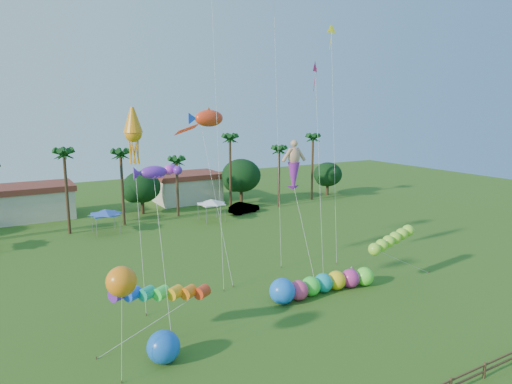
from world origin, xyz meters
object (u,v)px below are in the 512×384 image
caterpillar_inflatable (319,284)px  blue_ball (164,347)px  spectator_b (352,276)px  car_b (244,208)px

caterpillar_inflatable → blue_ball: caterpillar_inflatable is taller
caterpillar_inflatable → spectator_b: bearing=6.4°
caterpillar_inflatable → blue_ball: bearing=-164.6°
car_b → spectator_b: spectator_b is taller
spectator_b → caterpillar_inflatable: 3.94m
car_b → blue_ball: bearing=128.9°
car_b → spectator_b: 29.63m
car_b → blue_ball: (-23.68, -32.95, 0.22)m
blue_ball → caterpillar_inflatable: bearing=13.2°
blue_ball → car_b: bearing=54.3°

